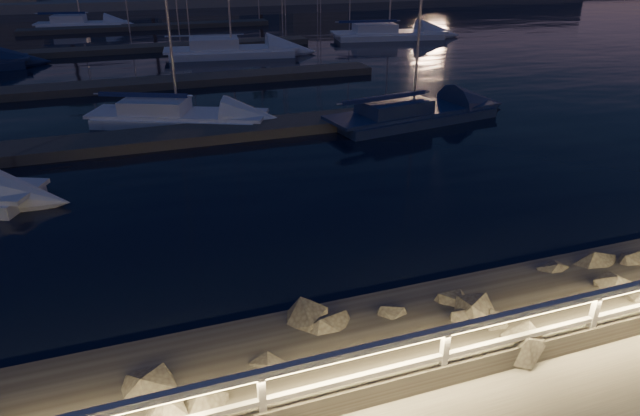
# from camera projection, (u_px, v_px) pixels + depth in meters

# --- Properties ---
(ground) EXTENTS (400.00, 400.00, 0.00)m
(ground) POSITION_uv_depth(u_px,v_px,m) (386.00, 395.00, 9.05)
(ground) COLOR #A5A195
(ground) RESTS_ON ground
(harbor_water) EXTENTS (400.00, 440.00, 0.60)m
(harbor_water) POSITION_uv_depth(u_px,v_px,m) (173.00, 73.00, 36.14)
(harbor_water) COLOR black
(harbor_water) RESTS_ON ground
(guard_rail) EXTENTS (44.11, 0.12, 1.06)m
(guard_rail) POSITION_uv_depth(u_px,v_px,m) (384.00, 357.00, 8.70)
(guard_rail) COLOR silver
(guard_rail) RESTS_ON ground
(riprap) EXTENTS (40.81, 2.56, 1.24)m
(riprap) POSITION_uv_depth(u_px,v_px,m) (205.00, 374.00, 9.89)
(riprap) COLOR slate
(riprap) RESTS_ON ground
(floating_docks) EXTENTS (22.00, 36.00, 0.40)m
(floating_docks) POSITION_uv_depth(u_px,v_px,m) (169.00, 61.00, 37.00)
(floating_docks) COLOR #5F574F
(floating_docks) RESTS_ON ground
(sailboat_c) EXTENTS (7.70, 5.04, 12.79)m
(sailboat_c) POSITION_uv_depth(u_px,v_px,m) (173.00, 115.00, 24.52)
(sailboat_c) COLOR white
(sailboat_c) RESTS_ON ground
(sailboat_h) EXTENTS (8.31, 3.62, 13.61)m
(sailboat_h) POSITION_uv_depth(u_px,v_px,m) (409.00, 113.00, 24.80)
(sailboat_h) COLOR navy
(sailboat_h) RESTS_ON ground
(sailboat_k) EXTENTS (9.35, 3.94, 15.39)m
(sailboat_k) POSITION_uv_depth(u_px,v_px,m) (228.00, 50.00, 39.16)
(sailboat_k) COLOR white
(sailboat_k) RESTS_ON ground
(sailboat_l) EXTENTS (9.63, 4.29, 15.75)m
(sailboat_l) POSITION_uv_depth(u_px,v_px,m) (386.00, 33.00, 46.52)
(sailboat_l) COLOR white
(sailboat_l) RESTS_ON ground
(sailboat_n) EXTENTS (8.16, 3.64, 13.44)m
(sailboat_n) POSITION_uv_depth(u_px,v_px,m) (79.00, 24.00, 52.07)
(sailboat_n) COLOR white
(sailboat_n) RESTS_ON ground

